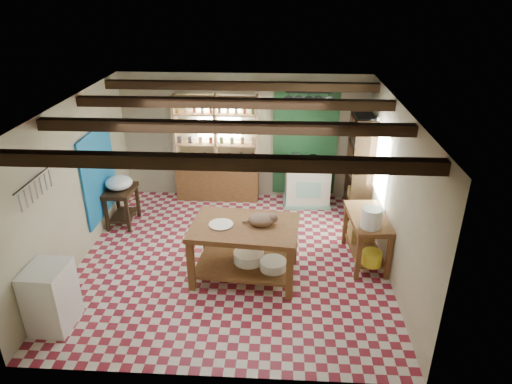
# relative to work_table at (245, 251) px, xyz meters

# --- Properties ---
(floor) EXTENTS (5.00, 5.00, 0.02)m
(floor) POSITION_rel_work_table_xyz_m (-0.25, 0.46, -0.46)
(floor) COLOR maroon
(floor) RESTS_ON ground
(ceiling) EXTENTS (5.00, 5.00, 0.02)m
(ceiling) POSITION_rel_work_table_xyz_m (-0.25, 0.46, 2.15)
(ceiling) COLOR #4A4A4F
(ceiling) RESTS_ON wall_back
(wall_back) EXTENTS (5.00, 0.04, 2.60)m
(wall_back) POSITION_rel_work_table_xyz_m (-0.25, 2.96, 0.85)
(wall_back) COLOR #BAB396
(wall_back) RESTS_ON floor
(wall_front) EXTENTS (5.00, 0.04, 2.60)m
(wall_front) POSITION_rel_work_table_xyz_m (-0.25, -2.04, 0.85)
(wall_front) COLOR #BAB396
(wall_front) RESTS_ON floor
(wall_left) EXTENTS (0.04, 5.00, 2.60)m
(wall_left) POSITION_rel_work_table_xyz_m (-2.75, 0.46, 0.85)
(wall_left) COLOR #BAB396
(wall_left) RESTS_ON floor
(wall_right) EXTENTS (0.04, 5.00, 2.60)m
(wall_right) POSITION_rel_work_table_xyz_m (2.25, 0.46, 0.85)
(wall_right) COLOR #BAB396
(wall_right) RESTS_ON floor
(ceiling_beams) EXTENTS (5.00, 3.80, 0.15)m
(ceiling_beams) POSITION_rel_work_table_xyz_m (-0.25, 0.46, 2.03)
(ceiling_beams) COLOR black
(ceiling_beams) RESTS_ON ceiling
(blue_wall_patch) EXTENTS (0.04, 1.40, 1.60)m
(blue_wall_patch) POSITION_rel_work_table_xyz_m (-2.72, 1.36, 0.65)
(blue_wall_patch) COLOR #176AAD
(blue_wall_patch) RESTS_ON wall_left
(green_wall_patch) EXTENTS (1.30, 0.04, 2.30)m
(green_wall_patch) POSITION_rel_work_table_xyz_m (1.00, 2.93, 0.80)
(green_wall_patch) COLOR #21532C
(green_wall_patch) RESTS_ON wall_back
(window_back) EXTENTS (0.90, 0.02, 0.80)m
(window_back) POSITION_rel_work_table_xyz_m (-0.75, 2.94, 1.25)
(window_back) COLOR silver
(window_back) RESTS_ON wall_back
(window_right) EXTENTS (0.02, 1.30, 1.20)m
(window_right) POSITION_rel_work_table_xyz_m (2.23, 1.46, 0.95)
(window_right) COLOR silver
(window_right) RESTS_ON wall_right
(utensil_rail) EXTENTS (0.06, 0.90, 0.28)m
(utensil_rail) POSITION_rel_work_table_xyz_m (-2.69, -0.74, 1.33)
(utensil_rail) COLOR black
(utensil_rail) RESTS_ON wall_left
(pot_rack) EXTENTS (0.86, 0.12, 0.36)m
(pot_rack) POSITION_rel_work_table_xyz_m (1.00, 2.51, 1.73)
(pot_rack) COLOR black
(pot_rack) RESTS_ON ceiling
(shelving_unit) EXTENTS (1.70, 0.34, 2.20)m
(shelving_unit) POSITION_rel_work_table_xyz_m (-0.80, 2.77, 0.65)
(shelving_unit) COLOR #DBAD7E
(shelving_unit) RESTS_ON floor
(tall_rack) EXTENTS (0.40, 0.86, 2.00)m
(tall_rack) POSITION_rel_work_table_xyz_m (2.03, 2.26, 0.55)
(tall_rack) COLOR black
(tall_rack) RESTS_ON floor
(work_table) EXTENTS (1.68, 1.20, 0.90)m
(work_table) POSITION_rel_work_table_xyz_m (0.00, 0.00, 0.00)
(work_table) COLOR brown
(work_table) RESTS_ON floor
(stove) EXTENTS (0.93, 0.66, 0.88)m
(stove) POSITION_rel_work_table_xyz_m (1.07, 2.61, -0.01)
(stove) COLOR beige
(stove) RESTS_ON floor
(prep_table) EXTENTS (0.49, 0.72, 0.73)m
(prep_table) POSITION_rel_work_table_xyz_m (-2.45, 1.55, -0.09)
(prep_table) COLOR black
(prep_table) RESTS_ON floor
(white_cabinet) EXTENTS (0.53, 0.63, 0.91)m
(white_cabinet) POSITION_rel_work_table_xyz_m (-2.47, -1.27, 0.00)
(white_cabinet) COLOR white
(white_cabinet) RESTS_ON floor
(right_counter) EXTENTS (0.65, 1.19, 0.83)m
(right_counter) POSITION_rel_work_table_xyz_m (1.93, 0.55, -0.04)
(right_counter) COLOR brown
(right_counter) RESTS_ON floor
(cat) EXTENTS (0.42, 0.34, 0.18)m
(cat) POSITION_rel_work_table_xyz_m (0.25, 0.03, 0.54)
(cat) COLOR #936E55
(cat) RESTS_ON work_table
(steel_tray) EXTENTS (0.40, 0.40, 0.02)m
(steel_tray) POSITION_rel_work_table_xyz_m (-0.35, -0.02, 0.46)
(steel_tray) COLOR #9B9CA2
(steel_tray) RESTS_ON work_table
(basin_large) EXTENTS (0.52, 0.52, 0.17)m
(basin_large) POSITION_rel_work_table_xyz_m (0.05, 0.05, -0.13)
(basin_large) COLOR white
(basin_large) RESTS_ON work_table
(basin_small) EXTENTS (0.44, 0.44, 0.14)m
(basin_small) POSITION_rel_work_table_xyz_m (0.44, -0.14, -0.14)
(basin_small) COLOR white
(basin_small) RESTS_ON work_table
(kettle_left) EXTENTS (0.21, 0.21, 0.22)m
(kettle_left) POSITION_rel_work_table_xyz_m (0.82, 2.59, 0.54)
(kettle_left) COLOR #9B9CA2
(kettle_left) RESTS_ON stove
(kettle_right) EXTENTS (0.16, 0.16, 0.19)m
(kettle_right) POSITION_rel_work_table_xyz_m (1.17, 2.62, 0.52)
(kettle_right) COLOR black
(kettle_right) RESTS_ON stove
(enamel_bowl) EXTENTS (0.49, 0.49, 0.25)m
(enamel_bowl) POSITION_rel_work_table_xyz_m (-2.45, 1.55, 0.40)
(enamel_bowl) COLOR white
(enamel_bowl) RESTS_ON prep_table
(white_bucket) EXTENTS (0.33, 0.33, 0.31)m
(white_bucket) POSITION_rel_work_table_xyz_m (1.91, 0.20, 0.53)
(white_bucket) COLOR white
(white_bucket) RESTS_ON right_counter
(wicker_basket) EXTENTS (0.42, 0.35, 0.28)m
(wicker_basket) POSITION_rel_work_table_xyz_m (1.91, 0.85, -0.09)
(wicker_basket) COLOR #B08E47
(wicker_basket) RESTS_ON right_counter
(yellow_tub) EXTENTS (0.33, 0.33, 0.22)m
(yellow_tub) POSITION_rel_work_table_xyz_m (1.97, 0.10, -0.12)
(yellow_tub) COLOR gold
(yellow_tub) RESTS_ON right_counter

